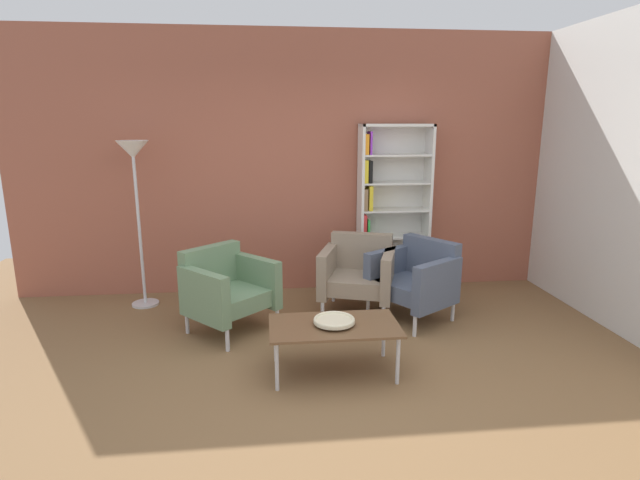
{
  "coord_description": "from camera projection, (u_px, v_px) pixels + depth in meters",
  "views": [
    {
      "loc": [
        -0.4,
        -3.26,
        1.93
      ],
      "look_at": [
        0.04,
        0.84,
        0.95
      ],
      "focal_mm": 28.22,
      "sensor_mm": 36.0,
      "label": 1
    }
  ],
  "objects": [
    {
      "name": "bookshelf_tall",
      "position": [
        388.0,
        211.0,
        5.7
      ],
      "size": [
        0.8,
        0.3,
        1.9
      ],
      "color": "silver",
      "rests_on": "ground_plane"
    },
    {
      "name": "floor_lamp_torchiere",
      "position": [
        134.0,
        170.0,
        5.08
      ],
      "size": [
        0.32,
        0.32,
        1.74
      ],
      "color": "silver",
      "rests_on": "ground_plane"
    },
    {
      "name": "armchair_near_window",
      "position": [
        416.0,
        278.0,
        4.97
      ],
      "size": [
        0.93,
        0.94,
        0.78
      ],
      "rotation": [
        0.0,
        0.0,
        -0.98
      ],
      "color": "#4C566B",
      "rests_on": "ground_plane"
    },
    {
      "name": "brick_back_panel",
      "position": [
        302.0,
        164.0,
        5.69
      ],
      "size": [
        6.4,
        0.12,
        2.9
      ],
      "primitive_type": "cube",
      "color": "#9E5642",
      "rests_on": "ground_plane"
    },
    {
      "name": "coffee_table_low",
      "position": [
        334.0,
        328.0,
        3.88
      ],
      "size": [
        1.0,
        0.56,
        0.4
      ],
      "color": "brown",
      "rests_on": "ground_plane"
    },
    {
      "name": "decorative_bowl",
      "position": [
        334.0,
        320.0,
        3.86
      ],
      "size": [
        0.32,
        0.32,
        0.05
      ],
      "color": "beige",
      "rests_on": "coffee_table_low"
    },
    {
      "name": "ground_plane",
      "position": [
        327.0,
        394.0,
        3.64
      ],
      "size": [
        8.32,
        8.32,
        0.0
      ],
      "primitive_type": "plane",
      "color": "brown"
    },
    {
      "name": "armchair_spare_guest",
      "position": [
        227.0,
        288.0,
        4.67
      ],
      "size": [
        0.95,
        0.95,
        0.78
      ],
      "rotation": [
        0.0,
        0.0,
        0.76
      ],
      "color": "slate",
      "rests_on": "ground_plane"
    },
    {
      "name": "armchair_corner_red",
      "position": [
        358.0,
        272.0,
        5.15
      ],
      "size": [
        0.88,
        0.84,
        0.78
      ],
      "rotation": [
        0.0,
        0.0,
        -0.32
      ],
      "color": "gray",
      "rests_on": "ground_plane"
    }
  ]
}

